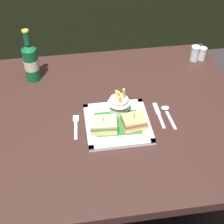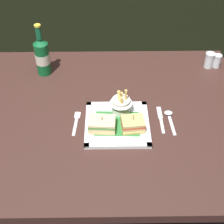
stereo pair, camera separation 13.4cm
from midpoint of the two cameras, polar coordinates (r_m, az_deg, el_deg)
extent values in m
plane|color=#33272A|center=(1.96, -2.71, -16.12)|extent=(6.00, 6.00, 0.00)
cube|color=#38211C|center=(1.41, -3.63, -1.03)|extent=(1.18, 0.96, 0.04)
cylinder|color=#41301F|center=(2.00, -19.16, -2.14)|extent=(0.07, 0.07, 0.68)
cylinder|color=#3E3212|center=(2.04, 10.14, 0.78)|extent=(0.07, 0.07, 0.68)
cube|color=white|center=(1.34, -1.92, -2.18)|extent=(0.25, 0.25, 0.01)
cube|color=#2A7033|center=(1.34, -1.92, -2.01)|extent=(0.18, 0.15, 0.00)
cube|color=white|center=(1.26, -1.26, -5.64)|extent=(0.25, 0.02, 0.01)
cube|color=white|center=(1.42, -2.51, 1.33)|extent=(0.25, 0.02, 0.01)
cube|color=white|center=(1.34, -6.94, -2.45)|extent=(0.02, 0.25, 0.01)
cube|color=white|center=(1.35, 3.02, -1.42)|extent=(0.02, 0.25, 0.01)
cube|color=#DCB985|center=(1.32, -4.38, -3.01)|extent=(0.11, 0.08, 0.01)
cube|color=#E8C87D|center=(1.31, -4.41, -2.71)|extent=(0.11, 0.08, 0.01)
cube|color=#E2B888|center=(1.30, -4.43, -2.41)|extent=(0.11, 0.08, 0.01)
cube|color=#568A3B|center=(1.29, -4.45, -2.10)|extent=(0.11, 0.08, 0.01)
cube|color=beige|center=(1.29, -4.47, -1.79)|extent=(0.11, 0.08, 0.01)
cylinder|color=tan|center=(1.29, -4.45, -2.08)|extent=(0.00, 0.00, 0.07)
cube|color=tan|center=(1.32, 0.81, -2.45)|extent=(0.09, 0.08, 0.01)
cube|color=#F4DA76|center=(1.32, 0.81, -2.16)|extent=(0.09, 0.08, 0.01)
cube|color=tan|center=(1.31, 0.82, -1.87)|extent=(0.09, 0.08, 0.01)
cube|color=#BE492A|center=(1.30, 0.82, -1.58)|extent=(0.09, 0.08, 0.01)
cube|color=tan|center=(1.30, 0.82, -1.28)|extent=(0.09, 0.08, 0.01)
cylinder|color=tan|center=(1.30, 0.82, -1.43)|extent=(0.00, 0.00, 0.07)
cylinder|color=silver|center=(1.37, -1.60, 1.00)|extent=(0.07, 0.07, 0.07)
cone|color=silver|center=(1.35, -1.62, 1.93)|extent=(0.09, 0.09, 0.03)
cube|color=#F7D884|center=(1.34, -1.59, 1.45)|extent=(0.01, 0.01, 0.05)
cube|color=#F1C664|center=(1.35, -0.94, 2.61)|extent=(0.01, 0.01, 0.08)
cube|color=#F9CD85|center=(1.36, -1.93, 2.34)|extent=(0.01, 0.01, 0.06)
cube|color=#E5B45E|center=(1.33, -1.44, 1.52)|extent=(0.01, 0.01, 0.06)
cube|color=#E5BE57|center=(1.34, -2.00, 2.16)|extent=(0.01, 0.03, 0.07)
cube|color=#F0D367|center=(1.34, -1.91, 2.15)|extent=(0.02, 0.02, 0.08)
cube|color=#EBD470|center=(1.37, -1.91, 2.45)|extent=(0.02, 0.01, 0.05)
cylinder|color=#0F5B2B|center=(1.60, -15.92, 7.69)|extent=(0.07, 0.07, 0.16)
cone|color=#13592E|center=(1.55, -16.55, 10.45)|extent=(0.07, 0.07, 0.02)
cylinder|color=#115B37|center=(1.53, -16.87, 11.81)|extent=(0.03, 0.03, 0.06)
cylinder|color=gold|center=(1.51, -17.14, 12.95)|extent=(0.03, 0.03, 0.01)
cylinder|color=beige|center=(1.60, -15.94, 7.79)|extent=(0.07, 0.07, 0.05)
cube|color=silver|center=(1.34, -9.04, -3.20)|extent=(0.02, 0.10, 0.00)
cube|color=silver|center=(1.39, -8.93, -1.20)|extent=(0.03, 0.04, 0.00)
cube|color=silver|center=(1.37, 5.63, -1.68)|extent=(0.01, 0.09, 0.00)
cube|color=silver|center=(1.42, 4.91, 0.47)|extent=(0.02, 0.07, 0.00)
cube|color=silver|center=(1.38, 7.25, -1.50)|extent=(0.02, 0.11, 0.00)
ellipsoid|color=silver|center=(1.42, 6.38, 0.58)|extent=(0.04, 0.03, 0.01)
cylinder|color=silver|center=(1.73, 11.75, 9.50)|extent=(0.04, 0.04, 0.07)
cylinder|color=white|center=(1.74, 11.69, 9.13)|extent=(0.04, 0.04, 0.04)
cylinder|color=silver|center=(1.71, 11.93, 10.57)|extent=(0.04, 0.04, 0.01)
cylinder|color=silver|center=(1.74, 12.95, 9.42)|extent=(0.04, 0.04, 0.06)
cylinder|color=#382E1E|center=(1.75, 12.89, 9.11)|extent=(0.03, 0.03, 0.03)
cylinder|color=silver|center=(1.73, 13.12, 10.34)|extent=(0.04, 0.04, 0.01)
camera|label=1|loc=(0.07, -92.87, -2.61)|focal=53.78mm
camera|label=2|loc=(0.07, 87.13, 2.61)|focal=53.78mm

